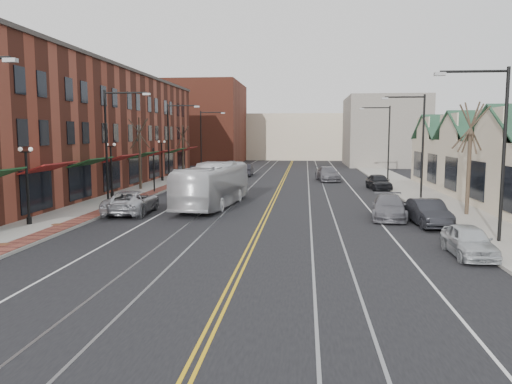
% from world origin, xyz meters
% --- Properties ---
extents(ground, '(160.00, 160.00, 0.00)m').
position_xyz_m(ground, '(0.00, 0.00, 0.00)').
color(ground, black).
rests_on(ground, ground).
extents(sidewalk_left, '(4.00, 120.00, 0.15)m').
position_xyz_m(sidewalk_left, '(-12.00, 20.00, 0.07)').
color(sidewalk_left, gray).
rests_on(sidewalk_left, ground).
extents(sidewalk_right, '(4.00, 120.00, 0.15)m').
position_xyz_m(sidewalk_right, '(12.00, 20.00, 0.07)').
color(sidewalk_right, gray).
rests_on(sidewalk_right, ground).
extents(building_left, '(10.00, 50.00, 11.00)m').
position_xyz_m(building_left, '(-19.00, 27.00, 5.50)').
color(building_left, maroon).
rests_on(building_left, ground).
extents(backdrop_left, '(14.00, 18.00, 14.00)m').
position_xyz_m(backdrop_left, '(-16.00, 70.00, 7.00)').
color(backdrop_left, maroon).
rests_on(backdrop_left, ground).
extents(backdrop_mid, '(22.00, 14.00, 9.00)m').
position_xyz_m(backdrop_mid, '(0.00, 85.00, 4.50)').
color(backdrop_mid, beige).
rests_on(backdrop_mid, ground).
extents(backdrop_right, '(12.00, 16.00, 11.00)m').
position_xyz_m(backdrop_right, '(15.00, 65.00, 5.50)').
color(backdrop_right, slate).
rests_on(backdrop_right, ground).
extents(streetlight_l_1, '(3.33, 0.25, 8.00)m').
position_xyz_m(streetlight_l_1, '(-11.05, 16.00, 5.03)').
color(streetlight_l_1, black).
rests_on(streetlight_l_1, sidewalk_left).
extents(streetlight_l_2, '(3.33, 0.25, 8.00)m').
position_xyz_m(streetlight_l_2, '(-11.05, 32.00, 5.03)').
color(streetlight_l_2, black).
rests_on(streetlight_l_2, sidewalk_left).
extents(streetlight_l_3, '(3.33, 0.25, 8.00)m').
position_xyz_m(streetlight_l_3, '(-11.05, 48.00, 5.03)').
color(streetlight_l_3, black).
rests_on(streetlight_l_3, sidewalk_left).
extents(streetlight_r_0, '(3.33, 0.25, 8.00)m').
position_xyz_m(streetlight_r_0, '(11.05, 6.00, 5.03)').
color(streetlight_r_0, black).
rests_on(streetlight_r_0, sidewalk_right).
extents(streetlight_r_1, '(3.33, 0.25, 8.00)m').
position_xyz_m(streetlight_r_1, '(11.05, 22.00, 5.03)').
color(streetlight_r_1, black).
rests_on(streetlight_r_1, sidewalk_right).
extents(streetlight_r_2, '(3.33, 0.25, 8.00)m').
position_xyz_m(streetlight_r_2, '(11.05, 38.00, 5.03)').
color(streetlight_r_2, black).
rests_on(streetlight_r_2, sidewalk_right).
extents(lamppost_l_1, '(0.84, 0.28, 4.27)m').
position_xyz_m(lamppost_l_1, '(-12.80, 8.00, 2.20)').
color(lamppost_l_1, black).
rests_on(lamppost_l_1, sidewalk_left).
extents(lamppost_l_2, '(0.84, 0.28, 4.27)m').
position_xyz_m(lamppost_l_2, '(-12.80, 20.00, 2.20)').
color(lamppost_l_2, black).
rests_on(lamppost_l_2, sidewalk_left).
extents(lamppost_l_3, '(0.84, 0.28, 4.27)m').
position_xyz_m(lamppost_l_3, '(-12.80, 34.00, 2.20)').
color(lamppost_l_3, black).
rests_on(lamppost_l_3, sidewalk_left).
extents(tree_left_near, '(1.78, 1.37, 6.48)m').
position_xyz_m(tree_left_near, '(-12.50, 26.00, 3.51)').
color(tree_left_near, '#382B21').
rests_on(tree_left_near, sidewalk_left).
extents(tree_left_far, '(1.66, 1.28, 6.02)m').
position_xyz_m(tree_left_far, '(-12.50, 42.00, 3.28)').
color(tree_left_far, '#382B21').
rests_on(tree_left_far, sidewalk_left).
extents(tree_right_mid, '(1.90, 1.46, 6.93)m').
position_xyz_m(tree_right_mid, '(12.50, 14.00, 3.75)').
color(tree_right_mid, '#382B21').
rests_on(tree_right_mid, sidewalk_right).
extents(manhole_mid, '(0.60, 0.60, 0.02)m').
position_xyz_m(manhole_mid, '(-11.20, 3.00, 0.16)').
color(manhole_mid, '#592D19').
rests_on(manhole_mid, sidewalk_left).
extents(manhole_far, '(0.60, 0.60, 0.02)m').
position_xyz_m(manhole_far, '(-11.20, 8.00, 0.16)').
color(manhole_far, '#592D19').
rests_on(manhole_far, sidewalk_left).
extents(traffic_signal, '(0.18, 0.15, 3.80)m').
position_xyz_m(traffic_signal, '(-10.60, 24.00, 2.35)').
color(traffic_signal, black).
rests_on(traffic_signal, sidewalk_left).
extents(transit_bus, '(3.72, 11.25, 3.08)m').
position_xyz_m(transit_bus, '(-4.02, 16.52, 1.54)').
color(transit_bus, silver).
rests_on(transit_bus, ground).
extents(parked_suv, '(2.80, 5.64, 1.54)m').
position_xyz_m(parked_suv, '(-8.66, 12.91, 0.77)').
color(parked_suv, '#A4A5AB').
rests_on(parked_suv, ground).
extents(parked_car_a, '(1.60, 3.93, 1.34)m').
position_xyz_m(parked_car_a, '(9.30, 3.38, 0.67)').
color(parked_car_a, '#B7BCBF').
rests_on(parked_car_a, ground).
extents(parked_car_b, '(1.93, 4.59, 1.48)m').
position_xyz_m(parked_car_b, '(9.30, 10.46, 0.74)').
color(parked_car_b, black).
rests_on(parked_car_b, ground).
extents(parked_car_c, '(2.59, 5.14, 1.43)m').
position_xyz_m(parked_car_c, '(7.50, 12.64, 0.72)').
color(parked_car_c, slate).
rests_on(parked_car_c, ground).
extents(parked_car_d, '(2.19, 4.48, 1.47)m').
position_xyz_m(parked_car_d, '(9.18, 28.64, 0.73)').
color(parked_car_d, black).
rests_on(parked_car_d, ground).
extents(distant_car_left, '(1.72, 4.64, 1.52)m').
position_xyz_m(distant_car_left, '(-4.80, 42.11, 0.76)').
color(distant_car_left, black).
rests_on(distant_car_left, ground).
extents(distant_car_right, '(2.89, 5.66, 1.57)m').
position_xyz_m(distant_car_right, '(4.87, 36.75, 0.79)').
color(distant_car_right, '#5E5D64').
rests_on(distant_car_right, ground).
extents(distant_car_far, '(2.16, 4.55, 1.50)m').
position_xyz_m(distant_car_far, '(-7.98, 51.62, 0.75)').
color(distant_car_far, '#B5B6BD').
rests_on(distant_car_far, ground).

